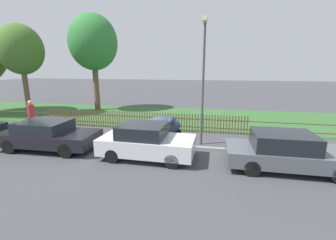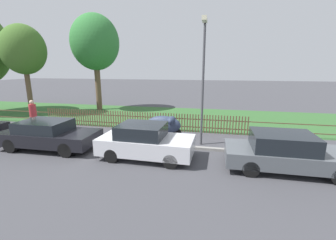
% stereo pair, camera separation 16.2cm
% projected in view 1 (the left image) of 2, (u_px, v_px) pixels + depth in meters
% --- Properties ---
extents(ground_plane, '(120.00, 120.00, 0.00)m').
position_uv_depth(ground_plane, '(120.00, 144.00, 11.01)').
color(ground_plane, '#424247').
extents(kerb_stone, '(43.90, 0.20, 0.12)m').
position_uv_depth(kerb_stone, '(120.00, 143.00, 11.09)').
color(kerb_stone, gray).
rests_on(kerb_stone, ground).
extents(grass_strip, '(43.90, 7.75, 0.01)m').
position_uv_depth(grass_strip, '(155.00, 116.00, 17.47)').
color(grass_strip, '#33602D').
rests_on(grass_strip, ground).
extents(park_fence, '(43.90, 0.05, 1.07)m').
position_uv_depth(park_fence, '(138.00, 121.00, 13.66)').
color(park_fence, brown).
rests_on(park_fence, ground).
extents(parked_car_black_saloon, '(4.43, 1.94, 1.31)m').
position_uv_depth(parked_car_black_saloon, '(48.00, 135.00, 10.26)').
color(parked_car_black_saloon, black).
rests_on(parked_car_black_saloon, ground).
extents(parked_car_navy_estate, '(3.88, 1.87, 1.43)m').
position_uv_depth(parked_car_navy_estate, '(146.00, 141.00, 9.25)').
color(parked_car_navy_estate, silver).
rests_on(parked_car_navy_estate, ground).
extents(parked_car_red_compact, '(4.39, 1.86, 1.38)m').
position_uv_depth(parked_car_red_compact, '(286.00, 151.00, 8.19)').
color(parked_car_red_compact, '#51565B').
rests_on(parked_car_red_compact, ground).
extents(covered_motorcycle, '(1.97, 0.84, 1.15)m').
position_uv_depth(covered_motorcycle, '(164.00, 124.00, 12.11)').
color(covered_motorcycle, black).
rests_on(covered_motorcycle, ground).
extents(tree_behind_motorcycle, '(3.21, 3.21, 6.85)m').
position_uv_depth(tree_behind_motorcycle, '(21.00, 50.00, 16.75)').
color(tree_behind_motorcycle, brown).
rests_on(tree_behind_motorcycle, ground).
extents(tree_mid_park, '(4.02, 4.02, 8.07)m').
position_uv_depth(tree_mid_park, '(93.00, 43.00, 18.80)').
color(tree_mid_park, brown).
rests_on(tree_mid_park, ground).
extents(pedestrian_near_fence, '(0.53, 0.53, 1.87)m').
position_uv_depth(pedestrian_near_fence, '(32.00, 115.00, 12.84)').
color(pedestrian_near_fence, slate).
rests_on(pedestrian_near_fence, ground).
extents(street_lamp, '(0.20, 0.79, 5.74)m').
position_uv_depth(street_lamp, '(203.00, 69.00, 10.12)').
color(street_lamp, '#47474C').
rests_on(street_lamp, ground).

